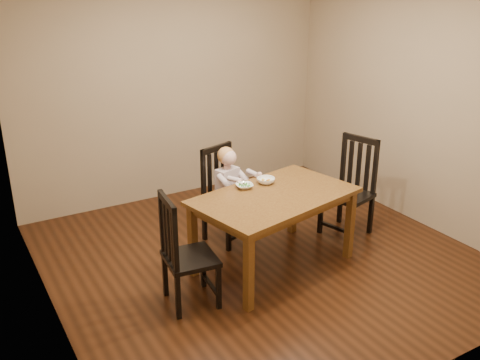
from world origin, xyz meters
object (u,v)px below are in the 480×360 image
chair_left (184,254)px  toddler (229,185)px  bowl_peas (245,186)px  dining_table (275,203)px  chair_child (225,196)px  chair_right (350,188)px  bowl_veg (266,181)px

chair_left → toddler: 1.25m
bowl_peas → dining_table: bearing=-60.4°
chair_child → bowl_peas: (-0.05, -0.47, 0.29)m
dining_table → bowl_peas: (-0.16, 0.28, 0.11)m
chair_child → bowl_peas: size_ratio=6.18×
dining_table → chair_right: 1.15m
dining_table → chair_right: chair_right is taller
dining_table → chair_left: bearing=-171.4°
bowl_peas → chair_left: bearing=-152.8°
dining_table → chair_left: 1.03m
dining_table → chair_right: size_ratio=1.55×
chair_right → toddler: (-1.22, 0.50, 0.11)m
chair_child → chair_left: size_ratio=1.00×
chair_right → bowl_veg: (-1.04, 0.08, 0.27)m
chair_right → bowl_peas: 1.31m
chair_left → chair_right: size_ratio=0.95×
dining_table → chair_right: (1.12, 0.21, -0.15)m
bowl_peas → chair_child: bearing=84.2°
chair_right → bowl_peas: chair_right is taller
chair_left → chair_right: bearing=106.3°
dining_table → chair_child: size_ratio=1.63×
toddler → dining_table: bearing=81.8°
chair_child → bowl_peas: 0.55m
dining_table → chair_child: bearing=98.4°
chair_child → bowl_veg: size_ratio=5.70×
toddler → bowl_veg: (0.18, -0.42, 0.16)m
chair_child → toddler: chair_child is taller
chair_right → chair_left: bearing=84.0°
toddler → bowl_veg: size_ratio=3.05×
chair_right → toddler: 1.32m
chair_right → dining_table: bearing=84.8°
bowl_peas → bowl_veg: (0.24, 0.00, 0.01)m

